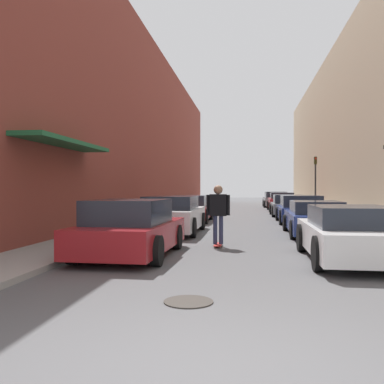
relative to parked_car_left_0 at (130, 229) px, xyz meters
The scene contains 17 objects.
ground 12.74m from the parked_car_left_0, 78.74° to the left, with size 102.16×102.16×0.00m, color #515154.
curb_strip_left 17.25m from the parked_car_left_0, 96.66° to the left, with size 1.80×46.44×0.12m.
curb_strip_right 18.49m from the parked_car_left_0, 67.86° to the left, with size 1.80×46.44×0.12m.
building_row_left 18.39m from the parked_car_left_0, 105.97° to the left, with size 4.90×46.44×10.50m.
building_row_right 20.27m from the parked_car_left_0, 60.04° to the left, with size 4.90×46.44×10.32m.
parked_car_left_0 is the anchor object (origin of this frame).
parked_car_left_1 5.21m from the parked_car_left_0, 89.39° to the left, with size 2.02×4.44×1.32m.
parked_car_left_2 10.50m from the parked_car_left_0, 89.94° to the left, with size 1.86×4.26×1.26m.
parked_car_right_0 4.96m from the parked_car_left_0, ahead, with size 1.93×4.27×1.22m.
parked_car_right_1 7.23m from the parked_car_left_0, 46.32° to the left, with size 1.90×4.48×1.17m.
parked_car_right_2 11.63m from the parked_car_left_0, 63.86° to the left, with size 2.09×4.14×1.27m.
parked_car_right_3 16.25m from the parked_car_left_0, 72.02° to the left, with size 1.98×3.96×1.22m.
parked_car_right_4 21.57m from the parked_car_left_0, 76.47° to the left, with size 1.87×4.76×1.29m.
parked_car_right_5 27.45m from the parked_car_left_0, 79.50° to the left, with size 2.05×4.23×1.30m.
skateboarder 2.75m from the parked_car_left_0, 44.87° to the left, with size 0.64×0.78×1.68m.
manhole_cover 4.32m from the parked_car_left_0, 63.31° to the right, with size 0.70×0.70×0.02m.
traffic_light 17.90m from the parked_car_left_0, 67.89° to the left, with size 0.16×0.22×3.36m.
Camera 1 is at (0.27, -3.64, 1.60)m, focal length 40.00 mm.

